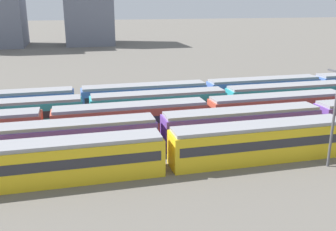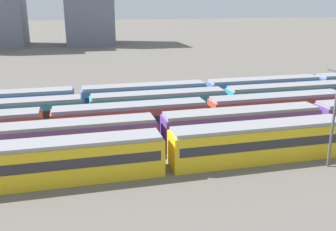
{
  "view_description": "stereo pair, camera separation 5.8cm",
  "coord_description": "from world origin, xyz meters",
  "views": [
    {
      "loc": [
        3.78,
        -31.52,
        15.1
      ],
      "look_at": [
        14.42,
        10.4,
        2.04
      ],
      "focal_mm": 40.4,
      "sensor_mm": 36.0,
      "label": 1
    },
    {
      "loc": [
        3.83,
        -31.53,
        15.1
      ],
      "look_at": [
        14.42,
        10.4,
        2.04
      ],
      "focal_mm": 40.4,
      "sensor_mm": 36.0,
      "label": 2
    }
  ],
  "objects": [
    {
      "name": "train_track_4",
      "position": [
        41.95,
        20.8,
        1.9
      ],
      "size": [
        112.5,
        3.06,
        3.75
      ],
      "color": "#4C70BC",
      "rests_on": "ground_plane"
    },
    {
      "name": "train_track_2",
      "position": [
        28.89,
        10.4,
        1.9
      ],
      "size": [
        93.6,
        3.06,
        3.75
      ],
      "color": "#BC4C38",
      "rests_on": "ground_plane"
    },
    {
      "name": "train_track_3",
      "position": [
        33.43,
        15.6,
        1.9
      ],
      "size": [
        93.6,
        3.06,
        3.75
      ],
      "color": "teal",
      "rests_on": "ground_plane"
    },
    {
      "name": "distant_building_2",
      "position": [
        10.54,
        114.06,
        12.61
      ],
      "size": [
        16.86,
        21.29,
        25.23
      ],
      "primitive_type": "cube",
      "color": "slate",
      "rests_on": "ground_plane"
    },
    {
      "name": "catenary_pole_2",
      "position": [
        26.78,
        -3.07,
        5.37
      ],
      "size": [
        0.24,
        3.2,
        9.66
      ],
      "color": "#4C4C51",
      "rests_on": "ground_plane"
    },
    {
      "name": "ground_plane",
      "position": [
        0.0,
        10.4,
        0.0
      ],
      "size": [
        600.0,
        600.0,
        0.0
      ],
      "primitive_type": "plane",
      "color": "#666059"
    }
  ]
}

